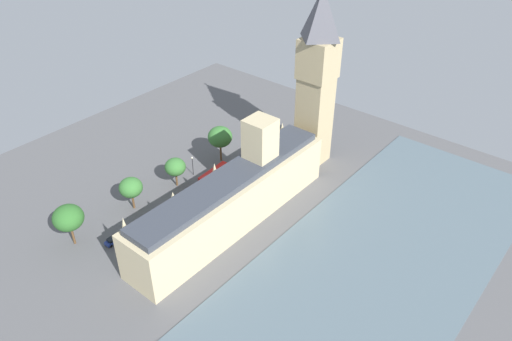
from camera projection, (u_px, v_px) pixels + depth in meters
The scene contains 13 objects.
ground_plane at pixel (227, 218), 126.02m from camera, with size 147.58×147.58×0.00m, color #565659.
river_thames at pixel (353, 288), 106.42m from camera, with size 43.83×132.83×0.25m, color slate.
parliament_building at pixel (235, 196), 121.52m from camera, with size 11.78×60.42×24.51m.
clock_tower at pixel (317, 77), 134.28m from camera, with size 9.13×9.13×51.15m.
double_decker_bus_under_trees at pixel (214, 177), 136.59m from camera, with size 3.11×10.62×4.75m.
car_silver_trailing at pixel (140, 226), 122.19m from camera, with size 1.83×4.72×1.74m.
car_blue_by_river_gate at pixel (113, 240), 117.80m from camera, with size 1.91×4.07×1.74m.
pedestrian_far_end at pixel (250, 182), 137.90m from camera, with size 0.61×0.66×1.58m.
plane_tree_opposite_hall at pixel (175, 167), 134.48m from camera, with size 5.76×5.76×8.55m.
plane_tree_midblock at pixel (68, 218), 113.89m from camera, with size 7.18×7.18×10.88m.
plane_tree_near_tower at pixel (131, 188), 125.78m from camera, with size 6.05×6.05×9.17m.
plane_tree_corner at pixel (220, 137), 143.86m from camera, with size 7.15×7.15×11.21m.
street_lamp_leading at pixel (192, 162), 139.85m from camera, with size 0.56×0.56×5.98m.
Camera 1 is at (-68.12, 70.25, 80.67)m, focal length 34.76 mm.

